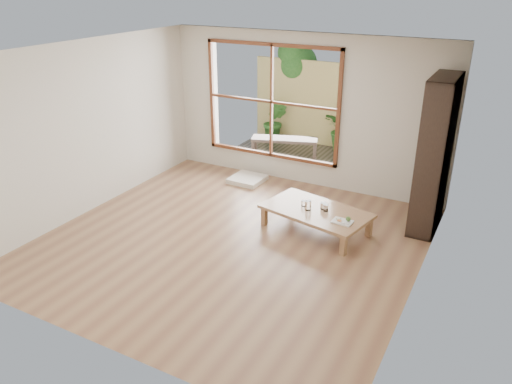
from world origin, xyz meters
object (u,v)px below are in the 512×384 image
food_tray (343,221)px  low_table (316,212)px  garden_bench (284,141)px  bookshelf (435,155)px

food_tray → low_table: bearing=160.6°
food_tray → garden_bench: (-2.18, 2.76, 0.03)m
bookshelf → food_tray: bookshelf is taller
low_table → food_tray: food_tray is taller
bookshelf → garden_bench: bearing=151.8°
bookshelf → food_tray: 1.62m
bookshelf → food_tray: (-0.91, -1.10, -0.76)m
low_table → bookshelf: 1.85m
low_table → bookshelf: size_ratio=0.75×
bookshelf → low_table: bearing=-146.8°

